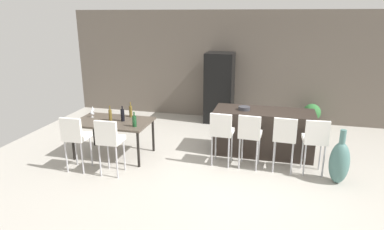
{
  "coord_description": "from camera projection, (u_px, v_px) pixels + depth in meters",
  "views": [
    {
      "loc": [
        0.68,
        -5.96,
        2.78
      ],
      "look_at": [
        -0.87,
        0.24,
        0.85
      ],
      "focal_mm": 31.26,
      "sensor_mm": 36.0,
      "label": 1
    }
  ],
  "objects": [
    {
      "name": "ground_plane",
      "position": [
        232.0,
        163.0,
        6.5
      ],
      "size": [
        10.0,
        10.0,
        0.0
      ],
      "primitive_type": "plane",
      "color": "#ADA89E"
    },
    {
      "name": "back_wall",
      "position": [
        249.0,
        66.0,
        8.9
      ],
      "size": [
        10.0,
        0.12,
        2.9
      ],
      "primitive_type": "cube",
      "color": "#665B51",
      "rests_on": "ground_plane"
    },
    {
      "name": "kitchen_island",
      "position": [
        263.0,
        132.0,
        6.86
      ],
      "size": [
        1.99,
        0.78,
        0.92
      ],
      "primitive_type": "cube",
      "color": "black",
      "rests_on": "ground_plane"
    },
    {
      "name": "bar_chair_left",
      "position": [
        222.0,
        130.0,
        6.24
      ],
      "size": [
        0.42,
        0.42,
        1.05
      ],
      "color": "white",
      "rests_on": "ground_plane"
    },
    {
      "name": "bar_chair_middle",
      "position": [
        250.0,
        133.0,
        6.12
      ],
      "size": [
        0.43,
        0.43,
        1.05
      ],
      "color": "white",
      "rests_on": "ground_plane"
    },
    {
      "name": "bar_chair_right",
      "position": [
        285.0,
        136.0,
        5.98
      ],
      "size": [
        0.42,
        0.42,
        1.05
      ],
      "color": "white",
      "rests_on": "ground_plane"
    },
    {
      "name": "bar_chair_far",
      "position": [
        315.0,
        138.0,
        5.86
      ],
      "size": [
        0.43,
        0.43,
        1.05
      ],
      "color": "white",
      "rests_on": "ground_plane"
    },
    {
      "name": "dining_table",
      "position": [
        113.0,
        124.0,
        6.69
      ],
      "size": [
        1.5,
        0.92,
        0.74
      ],
      "color": "#4C4238",
      "rests_on": "ground_plane"
    },
    {
      "name": "dining_chair_near",
      "position": [
        75.0,
        135.0,
        6.0
      ],
      "size": [
        0.41,
        0.41,
        1.05
      ],
      "color": "white",
      "rests_on": "ground_plane"
    },
    {
      "name": "dining_chair_far",
      "position": [
        109.0,
        138.0,
        5.85
      ],
      "size": [
        0.41,
        0.41,
        1.05
      ],
      "color": "white",
      "rests_on": "ground_plane"
    },
    {
      "name": "wine_bottle_middle",
      "position": [
        131.0,
        111.0,
        6.9
      ],
      "size": [
        0.06,
        0.06,
        0.31
      ],
      "color": "brown",
      "rests_on": "dining_table"
    },
    {
      "name": "wine_bottle_end",
      "position": [
        110.0,
        115.0,
        6.67
      ],
      "size": [
        0.06,
        0.06,
        0.3
      ],
      "color": "brown",
      "rests_on": "dining_table"
    },
    {
      "name": "wine_bottle_near",
      "position": [
        123.0,
        115.0,
        6.63
      ],
      "size": [
        0.08,
        0.08,
        0.31
      ],
      "color": "black",
      "rests_on": "dining_table"
    },
    {
      "name": "wine_bottle_corner",
      "position": [
        134.0,
        121.0,
        6.31
      ],
      "size": [
        0.08,
        0.08,
        0.29
      ],
      "color": "#194723",
      "rests_on": "dining_table"
    },
    {
      "name": "wine_glass_left",
      "position": [
        92.0,
        111.0,
        6.88
      ],
      "size": [
        0.07,
        0.07,
        0.17
      ],
      "color": "silver",
      "rests_on": "dining_table"
    },
    {
      "name": "wine_glass_right",
      "position": [
        93.0,
        108.0,
        7.09
      ],
      "size": [
        0.07,
        0.07,
        0.17
      ],
      "color": "silver",
      "rests_on": "dining_table"
    },
    {
      "name": "refrigerator",
      "position": [
        219.0,
        88.0,
        8.81
      ],
      "size": [
        0.72,
        0.68,
        1.84
      ],
      "primitive_type": "cube",
      "color": "black",
      "rests_on": "ground_plane"
    },
    {
      "name": "fruit_bowl",
      "position": [
        244.0,
        108.0,
        6.77
      ],
      "size": [
        0.24,
        0.24,
        0.07
      ],
      "primitive_type": "cylinder",
      "color": "#333338",
      "rests_on": "kitchen_island"
    },
    {
      "name": "floor_vase",
      "position": [
        339.0,
        162.0,
        5.65
      ],
      "size": [
        0.33,
        0.33,
        0.96
      ],
      "color": "#47706B",
      "rests_on": "ground_plane"
    },
    {
      "name": "potted_plant",
      "position": [
        312.0,
        114.0,
        8.41
      ],
      "size": [
        0.43,
        0.43,
        0.63
      ],
      "color": "#38383D",
      "rests_on": "ground_plane"
    }
  ]
}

